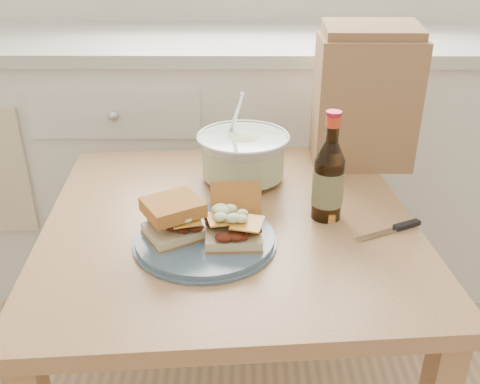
{
  "coord_description": "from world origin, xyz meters",
  "views": [
    {
      "loc": [
        -0.09,
        -0.23,
        1.3
      ],
      "look_at": [
        -0.09,
        0.81,
        0.77
      ],
      "focal_mm": 40.0,
      "sensor_mm": 36.0,
      "label": 1
    }
  ],
  "objects_px": {
    "beer_bottle": "(328,179)",
    "paper_bag": "(365,102)",
    "coleslaw_bowl": "(243,158)",
    "plate": "(205,239)",
    "dining_table": "(230,255)"
  },
  "relations": [
    {
      "from": "plate",
      "to": "paper_bag",
      "type": "distance_m",
      "value": 0.62
    },
    {
      "from": "dining_table",
      "to": "plate",
      "type": "xyz_separation_m",
      "value": [
        -0.05,
        -0.11,
        0.11
      ]
    },
    {
      "from": "coleslaw_bowl",
      "to": "beer_bottle",
      "type": "distance_m",
      "value": 0.28
    },
    {
      "from": "coleslaw_bowl",
      "to": "paper_bag",
      "type": "bearing_deg",
      "value": 20.66
    },
    {
      "from": "plate",
      "to": "beer_bottle",
      "type": "relative_size",
      "value": 1.16
    },
    {
      "from": "paper_bag",
      "to": "coleslaw_bowl",
      "type": "bearing_deg",
      "value": -158.49
    },
    {
      "from": "beer_bottle",
      "to": "plate",
      "type": "bearing_deg",
      "value": -141.56
    },
    {
      "from": "plate",
      "to": "coleslaw_bowl",
      "type": "relative_size",
      "value": 1.22
    },
    {
      "from": "paper_bag",
      "to": "dining_table",
      "type": "bearing_deg",
      "value": -136.57
    },
    {
      "from": "beer_bottle",
      "to": "paper_bag",
      "type": "distance_m",
      "value": 0.36
    },
    {
      "from": "plate",
      "to": "coleslaw_bowl",
      "type": "distance_m",
      "value": 0.33
    },
    {
      "from": "plate",
      "to": "beer_bottle",
      "type": "xyz_separation_m",
      "value": [
        0.27,
        0.11,
        0.09
      ]
    },
    {
      "from": "dining_table",
      "to": "coleslaw_bowl",
      "type": "distance_m",
      "value": 0.26
    },
    {
      "from": "beer_bottle",
      "to": "paper_bag",
      "type": "height_order",
      "value": "paper_bag"
    },
    {
      "from": "plate",
      "to": "coleslaw_bowl",
      "type": "xyz_separation_m",
      "value": [
        0.08,
        0.31,
        0.05
      ]
    }
  ]
}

